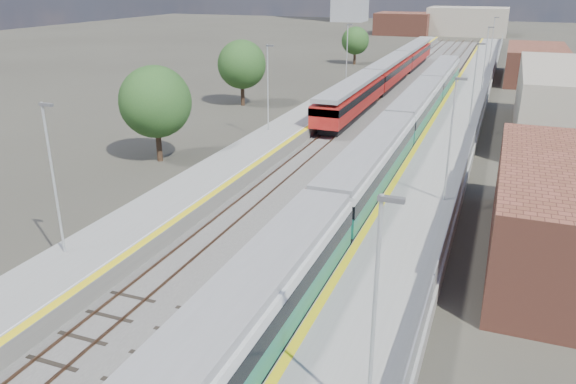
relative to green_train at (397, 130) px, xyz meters
The scene contains 10 objects.
ground 16.80m from the green_train, 95.17° to the left, with size 320.00×320.00×0.00m, color #47443A.
ballast_bed 19.57m from the green_train, 101.12° to the left, with size 10.50×155.00×0.06m, color #565451.
tracks 21.10m from the green_train, 98.63° to the left, with size 8.96×160.00×0.17m.
platform_right 19.52m from the green_train, 78.79° to the left, with size 4.70×155.00×8.52m.
platform_left 21.86m from the green_train, 118.94° to the left, with size 4.30×155.00×8.52m.
green_train is the anchor object (origin of this frame).
red_train 32.25m from the green_train, 102.54° to the left, with size 2.90×58.79×3.66m.
tree_a 19.47m from the green_train, 154.95° to the right, with size 5.62×5.62×7.62m.
tree_b 24.72m from the green_train, 146.27° to the left, with size 5.50×5.50×7.45m.
tree_c 54.26m from the green_train, 108.33° to the left, with size 4.67×4.67×6.33m.
Camera 1 is at (9.17, -11.38, 13.66)m, focal length 35.00 mm.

